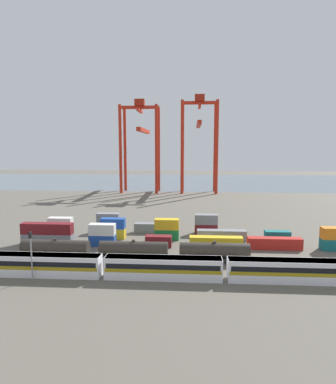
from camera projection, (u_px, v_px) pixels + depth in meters
The scene contains 30 objects.
ground_plane at pixel (200, 212), 119.28m from camera, with size 420.00×420.00×0.00m, color #5B564C.
harbour_water at pixel (196, 181), 226.94m from camera, with size 400.00×110.00×0.01m, color slate.
passenger_train at pixel (163, 267), 58.85m from camera, with size 63.52×3.14×3.90m.
freight_tank_row at pixel (134, 251), 68.30m from camera, with size 46.65×2.88×4.34m.
signal_mast at pixel (31, 249), 57.84m from camera, with size 0.36×0.60×8.59m.
shipping_container_0 at pixel (48, 239), 79.64m from camera, with size 12.10×2.44×2.60m, color slate.
shipping_container_1 at pixel (47, 228), 79.30m from camera, with size 12.10×2.44×2.60m, color maroon.
shipping_container_2 at pixel (102, 240), 78.77m from camera, with size 6.04×2.44×2.60m, color #1C4299.
shipping_container_3 at pixel (102, 229), 78.43m from camera, with size 6.04×2.44×2.60m, color silver.
shipping_container_4 at pixel (159, 241), 77.90m from camera, with size 6.04×2.44×2.60m, color maroon.
shipping_container_5 at pixel (216, 242), 77.03m from camera, with size 12.10×2.44×2.60m, color gold.
shipping_container_6 at pixel (275, 243), 76.16m from camera, with size 12.10×2.44×2.60m, color #AD211C.
shipping_container_7 at pixel (335, 244), 75.28m from camera, with size 6.04×2.44×2.60m, color #146066.
shipping_container_8 at pixel (335, 233), 74.94m from camera, with size 6.04×2.44×2.60m, color orange.
shipping_container_9 at pixel (61, 232), 85.87m from camera, with size 6.04×2.44×2.60m, color #1C4299.
shipping_container_10 at pixel (60, 223), 85.52m from camera, with size 6.04×2.44×2.60m, color silver.
shipping_container_11 at pixel (113, 233), 84.97m from camera, with size 6.04×2.44×2.60m, color gold.
shipping_container_12 at pixel (113, 223), 84.63m from camera, with size 6.04×2.44×2.60m, color #1C4299.
shipping_container_13 at pixel (167, 234), 84.08m from camera, with size 6.04×2.44×2.60m, color #197538.
shipping_container_14 at pixel (167, 224), 83.73m from camera, with size 6.04×2.44×2.60m, color gold.
shipping_container_15 at pixel (221, 235), 83.18m from camera, with size 12.10×2.44×2.60m, color slate.
shipping_container_16 at pixel (277, 236), 82.28m from camera, with size 6.04×2.44×2.60m, color #146066.
shipping_container_17 at pixel (61, 226), 92.31m from camera, with size 6.04×2.44×2.60m, color #146066.
shipping_container_18 at pixel (108, 227), 91.43m from camera, with size 6.04×2.44×2.60m, color gold.
shipping_container_19 at pixel (108, 218), 91.09m from camera, with size 6.04×2.44×2.60m, color slate.
shipping_container_20 at pixel (157, 228), 90.56m from camera, with size 12.10×2.44×2.60m, color slate.
shipping_container_21 at pixel (206, 229), 89.69m from camera, with size 6.04×2.44×2.60m, color maroon.
shipping_container_22 at pixel (206, 219), 89.34m from camera, with size 6.04×2.44×2.60m, color slate.
gantry_crane_west at pixel (141, 137), 173.48m from camera, with size 19.52×40.17×46.81m.
gantry_crane_central at pixel (199, 134), 170.87m from camera, with size 18.47×37.68×48.81m.
Camera 1 is at (-3.67, -77.76, 23.03)m, focal length 31.36 mm.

